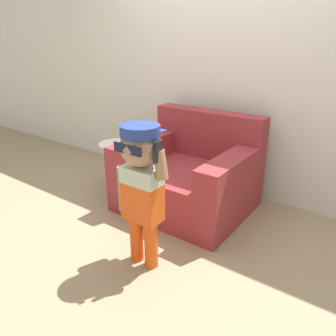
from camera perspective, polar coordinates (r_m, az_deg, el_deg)
The scene contains 5 objects.
ground_plane at distance 3.07m, azimuth 2.37°, elevation -7.77°, with size 10.00×10.00×0.00m, color #998466.
wall_back at distance 3.33m, azimuth 10.20°, elevation 17.76°, with size 10.00×0.05×2.60m.
armchair at distance 3.08m, azimuth 3.75°, elevation -1.37°, with size 1.12×0.96×0.87m.
person_child at distance 2.13m, azimuth -4.67°, elevation -1.36°, with size 0.42×0.31×1.02m.
side_table at distance 3.45m, azimuth -8.85°, elevation 1.06°, with size 0.35×0.35×0.51m.
Camera 1 is at (1.46, -2.24, 1.51)m, focal length 35.00 mm.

